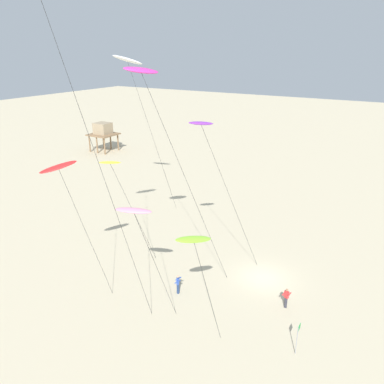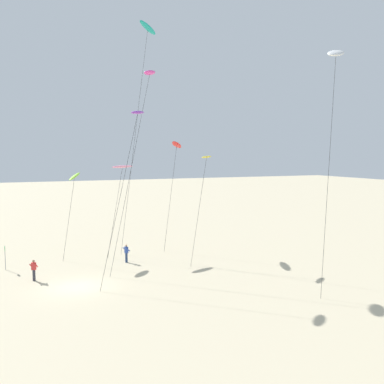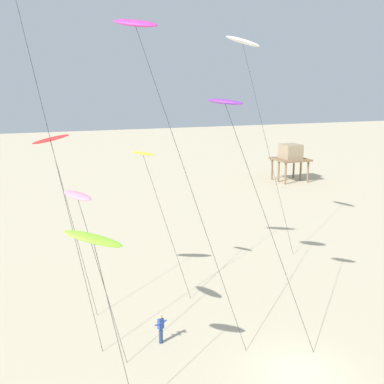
{
  "view_description": "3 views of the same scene",
  "coord_description": "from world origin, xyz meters",
  "px_view_note": "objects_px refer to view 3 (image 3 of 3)",
  "views": [
    {
      "loc": [
        -27.77,
        -9.43,
        18.72
      ],
      "look_at": [
        0.07,
        7.25,
        6.55
      ],
      "focal_mm": 36.07,
      "sensor_mm": 36.0,
      "label": 1
    },
    {
      "loc": [
        31.71,
        -4.33,
        9.86
      ],
      "look_at": [
        -2.63,
        10.37,
        6.54
      ],
      "focal_mm": 39.69,
      "sensor_mm": 36.0,
      "label": 2
    },
    {
      "loc": [
        -12.84,
        -18.65,
        14.24
      ],
      "look_at": [
        -2.23,
        9.25,
        7.52
      ],
      "focal_mm": 45.7,
      "sensor_mm": 36.0,
      "label": 3
    }
  ],
  "objects_px": {
    "kite_red": "(51,141)",
    "stilt_house": "(290,155)",
    "kite_pink": "(78,197)",
    "kite_flyer_nearest": "(161,328)",
    "kite_yellow": "(144,156)",
    "kite_lime": "(93,240)",
    "kite_purple": "(226,105)",
    "kite_white": "(243,42)",
    "kite_magenta": "(136,26)"
  },
  "relations": [
    {
      "from": "kite_pink",
      "to": "kite_magenta",
      "type": "bearing_deg",
      "value": 24.83
    },
    {
      "from": "kite_red",
      "to": "kite_magenta",
      "type": "bearing_deg",
      "value": -44.75
    },
    {
      "from": "kite_lime",
      "to": "kite_flyer_nearest",
      "type": "relative_size",
      "value": 4.95
    },
    {
      "from": "kite_lime",
      "to": "stilt_house",
      "type": "relative_size",
      "value": 1.51
    },
    {
      "from": "kite_purple",
      "to": "kite_red",
      "type": "distance_m",
      "value": 11.1
    },
    {
      "from": "kite_red",
      "to": "kite_white",
      "type": "bearing_deg",
      "value": 22.62
    },
    {
      "from": "kite_magenta",
      "to": "stilt_house",
      "type": "distance_m",
      "value": 48.84
    },
    {
      "from": "kite_red",
      "to": "stilt_house",
      "type": "relative_size",
      "value": 2.08
    },
    {
      "from": "kite_yellow",
      "to": "stilt_house",
      "type": "relative_size",
      "value": 1.79
    },
    {
      "from": "kite_flyer_nearest",
      "to": "stilt_house",
      "type": "relative_size",
      "value": 0.31
    },
    {
      "from": "kite_purple",
      "to": "kite_red",
      "type": "xyz_separation_m",
      "value": [
        -8.55,
        6.7,
        -2.27
      ]
    },
    {
      "from": "kite_yellow",
      "to": "stilt_house",
      "type": "distance_m",
      "value": 42.68
    },
    {
      "from": "kite_pink",
      "to": "kite_red",
      "type": "distance_m",
      "value": 6.46
    },
    {
      "from": "stilt_house",
      "to": "kite_red",
      "type": "bearing_deg",
      "value": -139.9
    },
    {
      "from": "kite_lime",
      "to": "kite_purple",
      "type": "bearing_deg",
      "value": 26.64
    },
    {
      "from": "kite_pink",
      "to": "kite_flyer_nearest",
      "type": "xyz_separation_m",
      "value": [
        4.06,
        -0.74,
        -7.7
      ]
    },
    {
      "from": "kite_magenta",
      "to": "kite_flyer_nearest",
      "type": "height_order",
      "value": "kite_magenta"
    },
    {
      "from": "kite_flyer_nearest",
      "to": "stilt_house",
      "type": "distance_m",
      "value": 48.74
    },
    {
      "from": "kite_lime",
      "to": "kite_purple",
      "type": "relative_size",
      "value": 0.61
    },
    {
      "from": "kite_lime",
      "to": "kite_red",
      "type": "relative_size",
      "value": 0.73
    },
    {
      "from": "kite_magenta",
      "to": "kite_red",
      "type": "distance_m",
      "value": 8.84
    },
    {
      "from": "kite_pink",
      "to": "kite_white",
      "type": "height_order",
      "value": "kite_white"
    },
    {
      "from": "kite_purple",
      "to": "kite_flyer_nearest",
      "type": "distance_m",
      "value": 12.75
    },
    {
      "from": "kite_lime",
      "to": "kite_white",
      "type": "xyz_separation_m",
      "value": [
        15.51,
        17.4,
        9.71
      ]
    },
    {
      "from": "kite_lime",
      "to": "kite_flyer_nearest",
      "type": "distance_m",
      "value": 8.86
    },
    {
      "from": "kite_purple",
      "to": "kite_red",
      "type": "height_order",
      "value": "kite_purple"
    },
    {
      "from": "kite_flyer_nearest",
      "to": "stilt_house",
      "type": "xyz_separation_m",
      "value": [
        31.37,
        37.17,
        3.05
      ]
    },
    {
      "from": "kite_purple",
      "to": "kite_magenta",
      "type": "xyz_separation_m",
      "value": [
        -4.18,
        2.37,
        4.07
      ]
    },
    {
      "from": "kite_magenta",
      "to": "kite_yellow",
      "type": "bearing_deg",
      "value": 72.23
    },
    {
      "from": "kite_lime",
      "to": "kite_magenta",
      "type": "height_order",
      "value": "kite_magenta"
    },
    {
      "from": "kite_lime",
      "to": "stilt_house",
      "type": "distance_m",
      "value": 54.39
    },
    {
      "from": "kite_purple",
      "to": "kite_pink",
      "type": "xyz_separation_m",
      "value": [
        -7.89,
        0.66,
        -4.46
      ]
    },
    {
      "from": "kite_magenta",
      "to": "kite_white",
      "type": "height_order",
      "value": "kite_white"
    },
    {
      "from": "kite_white",
      "to": "kite_flyer_nearest",
      "type": "distance_m",
      "value": 24.22
    },
    {
      "from": "kite_red",
      "to": "kite_flyer_nearest",
      "type": "distance_m",
      "value": 12.88
    },
    {
      "from": "kite_yellow",
      "to": "kite_red",
      "type": "distance_m",
      "value": 6.15
    },
    {
      "from": "kite_yellow",
      "to": "kite_lime",
      "type": "bearing_deg",
      "value": -115.21
    },
    {
      "from": "kite_white",
      "to": "stilt_house",
      "type": "distance_m",
      "value": 33.77
    },
    {
      "from": "kite_red",
      "to": "stilt_house",
      "type": "height_order",
      "value": "kite_red"
    },
    {
      "from": "kite_magenta",
      "to": "kite_lime",
      "type": "bearing_deg",
      "value": -120.5
    },
    {
      "from": "kite_pink",
      "to": "kite_flyer_nearest",
      "type": "bearing_deg",
      "value": -10.27
    },
    {
      "from": "kite_lime",
      "to": "kite_magenta",
      "type": "bearing_deg",
      "value": 59.5
    },
    {
      "from": "kite_pink",
      "to": "kite_white",
      "type": "distance_m",
      "value": 21.93
    },
    {
      "from": "kite_pink",
      "to": "kite_flyer_nearest",
      "type": "height_order",
      "value": "kite_pink"
    },
    {
      "from": "kite_red",
      "to": "kite_flyer_nearest",
      "type": "xyz_separation_m",
      "value": [
        4.71,
        -6.78,
        -9.89
      ]
    },
    {
      "from": "kite_pink",
      "to": "stilt_house",
      "type": "distance_m",
      "value": 51.04
    },
    {
      "from": "kite_pink",
      "to": "stilt_house",
      "type": "relative_size",
      "value": 1.62
    },
    {
      "from": "kite_white",
      "to": "stilt_house",
      "type": "relative_size",
      "value": 3.34
    },
    {
      "from": "kite_white",
      "to": "kite_red",
      "type": "bearing_deg",
      "value": -157.38
    },
    {
      "from": "kite_yellow",
      "to": "kite_magenta",
      "type": "distance_m",
      "value": 9.31
    }
  ]
}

